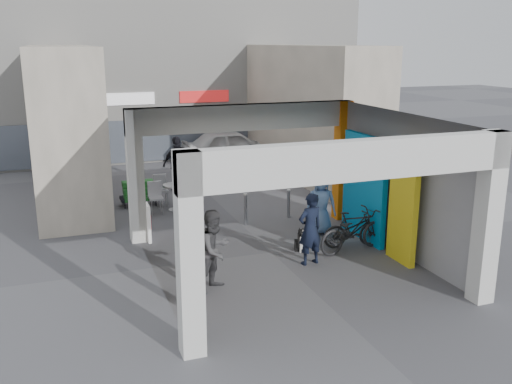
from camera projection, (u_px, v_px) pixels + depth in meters
name	position (u px, v px, depth m)	size (l,w,h in m)	color
ground	(271.00, 252.00, 14.31)	(90.00, 90.00, 0.00)	#515156
arcade_canopy	(307.00, 168.00, 13.16)	(6.40, 6.45, 6.40)	beige
far_building	(161.00, 67.00, 26.02)	(18.00, 4.08, 8.00)	silver
plaza_bldg_left	(65.00, 123.00, 19.02)	(2.00, 9.00, 5.00)	beige
plaza_bldg_right	(310.00, 112.00, 21.97)	(2.00, 9.00, 5.00)	beige
bollard_left	(181.00, 215.00, 15.96)	(0.09, 0.09, 0.87)	gray
bollard_center	(246.00, 210.00, 16.36)	(0.09, 0.09, 0.91)	gray
bollard_right	(289.00, 204.00, 17.07)	(0.09, 0.09, 0.85)	gray
advert_board_near	(183.00, 282.00, 11.32)	(0.15, 0.56, 1.00)	silver
advert_board_far	(148.00, 222.00, 15.05)	(0.11, 0.55, 1.00)	silver
cafe_set	(170.00, 197.00, 18.08)	(1.64, 1.32, 0.99)	#A5A5AA
produce_stand	(139.00, 196.00, 18.36)	(1.18, 0.64, 0.78)	black
crate_stack	(219.00, 179.00, 20.79)	(0.47, 0.37, 0.56)	#17521C
border_collie	(301.00, 241.00, 14.37)	(0.23, 0.45, 0.63)	black
man_with_dog	(310.00, 229.00, 13.37)	(0.63, 0.42, 1.74)	black
man_back_turned	(215.00, 250.00, 12.00)	(0.85, 0.66, 1.75)	#3F3F41
man_elderly	(321.00, 204.00, 15.53)	(0.83, 0.54, 1.69)	#6186BD
man_crates	(178.00, 163.00, 20.13)	(1.12, 0.47, 1.92)	black
bicycle_front	(353.00, 231.00, 14.28)	(0.70, 2.02, 1.06)	black
bicycle_rear	(353.00, 229.00, 14.58)	(0.45, 1.59, 0.95)	black
white_van	(231.00, 146.00, 24.72)	(1.73, 4.31, 1.47)	silver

